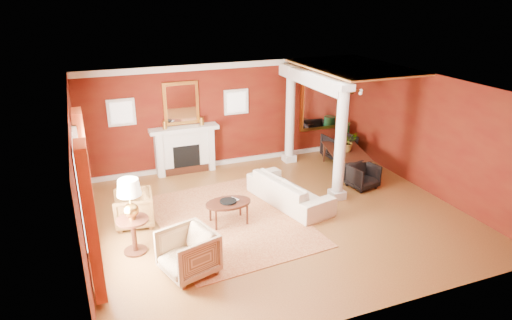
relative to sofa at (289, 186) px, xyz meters
name	(u,v)px	position (x,y,z in m)	size (l,w,h in m)	color
ground	(278,215)	(-0.50, -0.48, -0.45)	(8.00, 8.00, 0.00)	brown
room_shell	(279,129)	(-0.50, -0.48, 1.57)	(8.04, 7.04, 2.92)	#5D1D0C
fireplace	(185,149)	(-1.80, 2.84, 0.20)	(1.85, 0.42, 1.29)	silver
overmantel_mirror	(181,103)	(-1.80, 2.98, 1.45)	(0.95, 0.07, 1.15)	gold
flank_window_left	(121,112)	(-3.35, 2.99, 1.35)	(0.70, 0.07, 0.70)	silver
flank_window_right	(236,102)	(-0.25, 2.99, 1.35)	(0.70, 0.07, 0.70)	silver
left_window	(87,196)	(-4.40, -1.08, 0.98)	(0.21, 2.55, 2.60)	white
column_front	(341,142)	(1.20, -0.18, 0.98)	(0.36, 0.36, 2.80)	silver
column_back	(290,114)	(1.20, 2.52, 0.98)	(0.36, 0.36, 2.80)	silver
header_beam	(310,79)	(1.20, 1.42, 2.17)	(0.30, 3.20, 0.32)	silver
amber_ceiling	(353,67)	(2.35, 1.27, 2.42)	(2.30, 3.40, 0.04)	#C37E39
dining_mirror	(320,102)	(2.40, 2.98, 1.10)	(1.30, 0.07, 1.70)	gold
chandelier	(352,90)	(2.40, 1.32, 1.80)	(0.60, 0.62, 0.75)	#AF8337
crown_trim	(227,65)	(-0.50, 2.98, 2.37)	(8.00, 0.08, 0.16)	silver
base_trim	(229,161)	(-0.50, 2.98, -0.39)	(8.00, 0.08, 0.12)	silver
rug	(230,220)	(-1.57, -0.30, -0.44)	(2.94, 3.92, 0.02)	maroon
sofa	(289,186)	(0.00, 0.00, 0.00)	(2.28, 0.67, 0.89)	beige
armchair_leopard	(133,207)	(-3.54, 0.28, -0.04)	(0.79, 0.74, 0.82)	black
armchair_stripe	(188,251)	(-2.87, -1.88, 0.00)	(0.87, 0.82, 0.90)	tan
coffee_table	(228,204)	(-1.63, -0.40, 0.01)	(0.99, 0.99, 0.50)	black
coffee_book	(231,197)	(-1.56, -0.37, 0.16)	(0.16, 0.02, 0.21)	black
side_table	(131,204)	(-3.67, -0.83, 0.58)	(0.61, 0.61, 1.52)	black
dining_table	(347,155)	(2.33, 1.23, 0.03)	(1.72, 0.60, 0.96)	black
dining_chair_near	(363,175)	(2.12, 0.14, -0.11)	(0.66, 0.62, 0.68)	black
dining_chair_far	(339,145)	(2.66, 2.21, -0.04)	(0.79, 0.74, 0.81)	black
green_urn	(343,142)	(3.00, 2.52, -0.07)	(0.40, 0.40, 0.97)	#133E1F
potted_plant	(348,131)	(2.29, 1.20, 0.73)	(0.50, 0.56, 0.44)	#26591E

